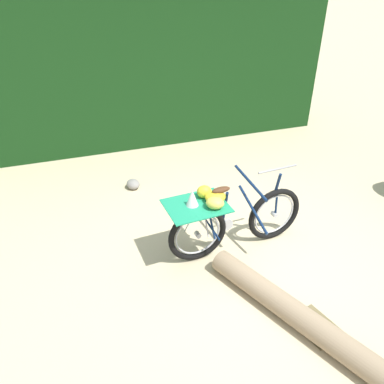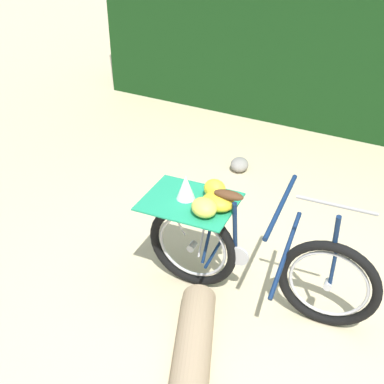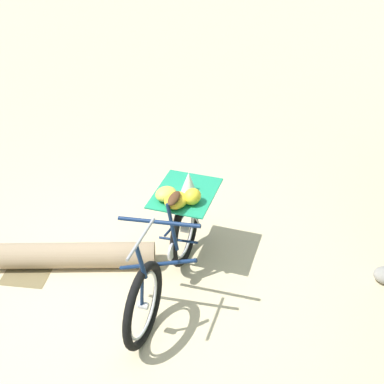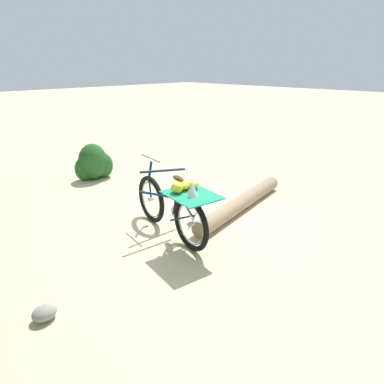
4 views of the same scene
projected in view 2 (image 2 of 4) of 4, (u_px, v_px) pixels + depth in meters
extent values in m
plane|color=beige|center=(253.00, 316.00, 3.81)|extent=(60.00, 60.00, 0.00)
cube|color=#143814|center=(361.00, 2.00, 5.98)|extent=(2.61, 6.79, 3.09)
torus|color=black|center=(328.00, 284.00, 3.57)|extent=(0.20, 0.73, 0.73)
torus|color=#B7B7BC|center=(328.00, 284.00, 3.57)|extent=(0.13, 0.56, 0.57)
cylinder|color=#B7B7BC|center=(328.00, 284.00, 3.57)|extent=(0.09, 0.07, 0.06)
torus|color=black|center=(192.00, 246.00, 3.93)|extent=(0.20, 0.73, 0.73)
torus|color=#B7B7BC|center=(192.00, 246.00, 3.93)|extent=(0.13, 0.56, 0.57)
cylinder|color=#B7B7BC|center=(192.00, 246.00, 3.93)|extent=(0.09, 0.07, 0.06)
cylinder|color=#0F2347|center=(285.00, 254.00, 3.59)|extent=(0.70, 0.16, 0.30)
cylinder|color=#0F2347|center=(281.00, 206.00, 3.41)|extent=(0.71, 0.16, 0.11)
cylinder|color=#0F2347|center=(235.00, 229.00, 3.67)|extent=(0.12, 0.05, 0.49)
cylinder|color=#0F2347|center=(215.00, 251.00, 3.86)|extent=(0.38, 0.09, 0.05)
cylinder|color=#0F2347|center=(211.00, 227.00, 3.76)|extent=(0.32, 0.08, 0.47)
cylinder|color=#0F2347|center=(333.00, 268.00, 3.49)|extent=(0.05, 0.04, 0.30)
cylinder|color=#0F2347|center=(336.00, 233.00, 3.34)|extent=(0.10, 0.05, 0.30)
cylinder|color=gray|center=(337.00, 205.00, 3.24)|extent=(0.12, 0.52, 0.02)
ellipsoid|color=#4C2D19|center=(229.00, 195.00, 3.55)|extent=(0.13, 0.23, 0.06)
cylinder|color=#B7B7BC|center=(239.00, 256.00, 3.79)|extent=(0.05, 0.16, 0.16)
cylinder|color=#B7B7BC|center=(204.00, 230.00, 3.80)|extent=(0.20, 0.05, 0.39)
cylinder|color=#B7B7BC|center=(178.00, 223.00, 3.87)|extent=(0.24, 0.06, 0.39)
cube|color=brown|center=(190.00, 204.00, 3.73)|extent=(0.54, 0.67, 0.02)
cube|color=#1E8C60|center=(190.00, 202.00, 3.72)|extent=(0.65, 0.77, 0.01)
ellipsoid|color=#CCC64C|center=(204.00, 208.00, 3.53)|extent=(0.26, 0.26, 0.13)
ellipsoid|color=gold|center=(218.00, 202.00, 3.60)|extent=(0.26, 0.29, 0.12)
ellipsoid|color=yellow|center=(215.00, 189.00, 3.72)|extent=(0.21, 0.22, 0.15)
cone|color=white|center=(186.00, 187.00, 3.70)|extent=(0.16, 0.16, 0.19)
ellipsoid|color=gray|center=(240.00, 165.00, 5.66)|extent=(0.24, 0.20, 0.15)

